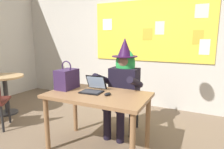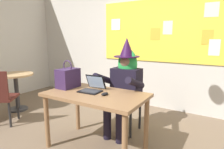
% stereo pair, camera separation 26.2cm
% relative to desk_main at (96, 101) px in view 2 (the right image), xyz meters
% --- Properties ---
extents(wall_back_bulletin, '(6.59, 2.13, 2.93)m').
position_rel_desk_main_xyz_m(wall_back_bulletin, '(0.09, 1.95, 0.84)').
color(wall_back_bulletin, beige).
rests_on(wall_back_bulletin, ground).
extents(desk_main, '(1.26, 0.75, 0.74)m').
position_rel_desk_main_xyz_m(desk_main, '(0.00, 0.00, 0.00)').
color(desk_main, '#8E6642').
rests_on(desk_main, ground).
extents(chair_at_desk, '(0.43, 0.43, 0.90)m').
position_rel_desk_main_xyz_m(chair_at_desk, '(0.08, 0.72, -0.13)').
color(chair_at_desk, '#4C1E19').
rests_on(chair_at_desk, ground).
extents(person_costumed, '(0.60, 0.65, 1.41)m').
position_rel_desk_main_xyz_m(person_costumed, '(0.08, 0.60, 0.15)').
color(person_costumed, black).
rests_on(person_costumed, ground).
extents(laptop, '(0.29, 0.30, 0.20)m').
position_rel_desk_main_xyz_m(laptop, '(-0.10, 0.06, 0.15)').
color(laptop, black).
rests_on(laptop, desk_main).
extents(computer_mouse, '(0.08, 0.11, 0.03)m').
position_rel_desk_main_xyz_m(computer_mouse, '(0.15, -0.01, 0.12)').
color(computer_mouse, black).
rests_on(computer_mouse, desk_main).
extents(handbag, '(0.20, 0.30, 0.38)m').
position_rel_desk_main_xyz_m(handbag, '(-0.49, 0.03, 0.24)').
color(handbag, '#38234C').
rests_on(handbag, desk_main).
extents(side_table_round, '(0.66, 0.66, 0.73)m').
position_rel_desk_main_xyz_m(side_table_round, '(-2.15, 0.28, -0.11)').
color(side_table_round, tan).
rests_on(side_table_round, ground).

